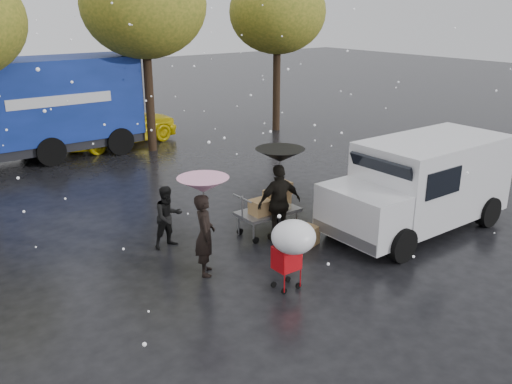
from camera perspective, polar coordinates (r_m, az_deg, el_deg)
ground at (r=11.69m, az=0.19°, el=-7.45°), size 90.00×90.00×0.00m
person_pink at (r=10.95m, az=-5.40°, el=-4.51°), size 0.66×0.74×1.71m
person_middle at (r=12.32m, az=-9.22°, el=-2.62°), size 0.73×0.58×1.44m
person_black at (r=12.45m, az=2.47°, el=-1.16°), size 1.14×0.65×1.84m
umbrella_pink at (r=10.58m, az=-5.58°, el=0.73°), size 1.03×1.03×2.06m
umbrella_black at (r=12.10m, az=2.55°, el=3.87°), size 1.12×1.12×2.20m
vendor_cart at (r=12.93m, az=1.58°, el=-1.28°), size 1.52×0.80×1.27m
shopping_cart at (r=10.16m, az=3.85°, el=-5.12°), size 0.84×0.84×1.46m
white_van at (r=13.64m, az=17.02°, el=0.90°), size 4.91×2.18×2.20m
blue_truck at (r=20.54m, az=-23.03°, el=7.87°), size 8.30×2.60×3.50m
box_ground_near at (r=12.50m, az=5.45°, el=-4.62°), size 0.57×0.51×0.43m
box_ground_far at (r=12.84m, az=4.29°, el=-4.22°), size 0.49×0.45×0.31m
yellow_taxi at (r=22.02m, az=-14.63°, el=7.00°), size 5.22×2.75×1.69m
tree_row at (r=19.27m, az=-20.06°, el=17.41°), size 21.60×4.40×7.12m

